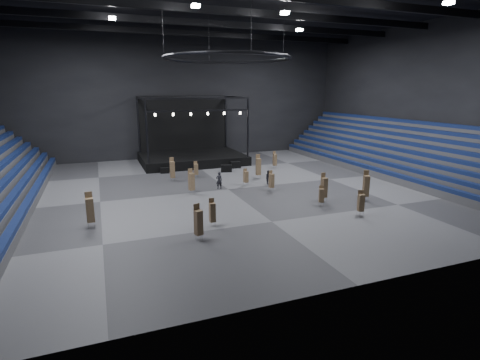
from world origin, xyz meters
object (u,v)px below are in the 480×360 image
object	(u,v)px
stage	(191,152)
flight_case_mid	(226,168)
flight_case_left	(165,170)
flight_case_right	(236,165)
chair_stack_11	(90,209)
man_center	(219,180)
chair_stack_6	(366,185)
chair_stack_7	(275,160)
chair_stack_13	(361,202)
chair_stack_2	(324,187)
chair_stack_10	(198,222)
chair_stack_9	(191,181)
chair_stack_0	(246,177)
chair_stack_4	(271,180)
crew_member	(269,177)
chair_stack_8	(258,166)
chair_stack_3	(172,169)
chair_stack_1	(212,212)
chair_stack_5	(196,169)
chair_stack_12	(321,195)

from	to	relation	value
stage	flight_case_mid	bearing A→B (deg)	-72.38
flight_case_left	flight_case_right	distance (m)	9.28
chair_stack_11	man_center	xyz separation A→B (m)	(12.42, 7.36, -0.54)
flight_case_mid	chair_stack_6	distance (m)	18.34
chair_stack_7	chair_stack_13	xyz separation A→B (m)	(-1.79, -19.67, -0.03)
chair_stack_2	chair_stack_10	bearing A→B (deg)	-165.75
chair_stack_9	chair_stack_0	bearing A→B (deg)	-4.44
chair_stack_4	crew_member	xyz separation A→B (m)	(0.96, 2.73, -0.34)
flight_case_right	chair_stack_4	xyz separation A→B (m)	(-0.53, -12.03, 0.68)
chair_stack_7	chair_stack_10	distance (m)	25.33
chair_stack_2	chair_stack_9	xyz separation A→B (m)	(-10.77, 6.82, -0.06)
chair_stack_10	chair_stack_8	bearing A→B (deg)	37.01
chair_stack_3	flight_case_left	bearing A→B (deg)	90.42
chair_stack_7	chair_stack_9	xyz separation A→B (m)	(-13.21, -8.43, 0.18)
chair_stack_6	chair_stack_7	world-z (taller)	chair_stack_6
flight_case_mid	chair_stack_1	distance (m)	19.26
chair_stack_4	chair_stack_11	xyz separation A→B (m)	(-17.14, -4.64, 0.31)
flight_case_right	chair_stack_10	distance (m)	24.40
chair_stack_3	chair_stack_5	distance (m)	3.03
flight_case_right	chair_stack_9	bearing A→B (deg)	-129.21
chair_stack_9	chair_stack_13	bearing A→B (deg)	-60.06
chair_stack_3	crew_member	bearing A→B (deg)	-28.52
chair_stack_7	chair_stack_0	bearing A→B (deg)	-142.75
chair_stack_3	chair_stack_11	bearing A→B (deg)	-125.79
chair_stack_2	chair_stack_5	size ratio (longest dim) A/B	1.39
chair_stack_6	chair_stack_12	size ratio (longest dim) A/B	1.55
chair_stack_7	chair_stack_5	bearing A→B (deg)	179.90
crew_member	chair_stack_7	bearing A→B (deg)	-10.19
chair_stack_0	chair_stack_4	size ratio (longest dim) A/B	0.88
flight_case_left	flight_case_mid	distance (m)	7.66
chair_stack_11	chair_stack_12	size ratio (longest dim) A/B	1.48
stage	chair_stack_9	xyz separation A→B (m)	(-3.95, -16.65, -0.13)
chair_stack_8	man_center	xyz separation A→B (m)	(-5.67, -2.80, -0.56)
chair_stack_4	chair_stack_9	xyz separation A→B (m)	(-7.89, 1.71, 0.21)
chair_stack_8	chair_stack_7	bearing A→B (deg)	51.56
chair_stack_4	chair_stack_12	xyz separation A→B (m)	(1.97, -6.12, -0.13)
chair_stack_2	chair_stack_6	xyz separation A→B (m)	(3.82, -1.11, 0.07)
chair_stack_1	flight_case_left	bearing A→B (deg)	89.07
flight_case_mid	chair_stack_11	size ratio (longest dim) A/B	0.49
chair_stack_3	crew_member	xyz separation A→B (m)	(9.58, -4.96, -0.62)
chair_stack_4	chair_stack_5	bearing A→B (deg)	113.02
chair_stack_1	chair_stack_3	world-z (taller)	chair_stack_3
flight_case_mid	chair_stack_10	xyz separation A→B (m)	(-8.86, -20.10, 0.87)
chair_stack_3	chair_stack_2	bearing A→B (deg)	-49.20
chair_stack_2	chair_stack_13	xyz separation A→B (m)	(0.65, -4.42, -0.26)
chair_stack_1	chair_stack_10	distance (m)	2.81
flight_case_right	chair_stack_13	xyz separation A→B (m)	(3.00, -21.56, 0.69)
chair_stack_4	chair_stack_6	xyz separation A→B (m)	(6.70, -6.21, 0.34)
chair_stack_6	man_center	bearing A→B (deg)	161.64
chair_stack_0	chair_stack_9	world-z (taller)	chair_stack_9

